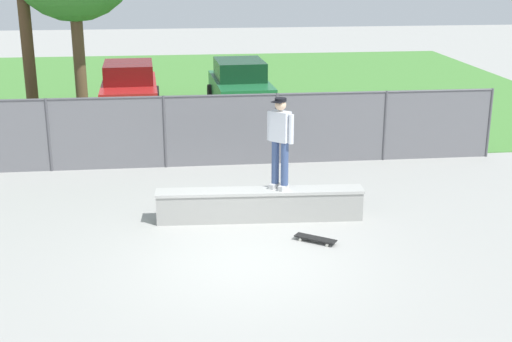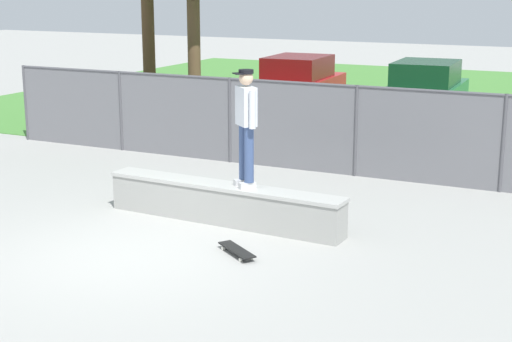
# 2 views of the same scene
# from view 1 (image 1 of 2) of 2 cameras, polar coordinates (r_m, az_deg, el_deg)

# --- Properties ---
(ground_plane) EXTENTS (80.00, 80.00, 0.00)m
(ground_plane) POSITION_cam_1_polar(r_m,az_deg,el_deg) (12.25, -0.94, -7.44)
(ground_plane) COLOR #9E9E99
(grass_strip) EXTENTS (26.04, 20.00, 0.02)m
(grass_strip) POSITION_cam_1_polar(r_m,az_deg,el_deg) (27.72, -4.28, 6.65)
(grass_strip) COLOR #478438
(grass_strip) RESTS_ON ground
(concrete_ledge) EXTENTS (4.17, 0.69, 0.64)m
(concrete_ledge) POSITION_cam_1_polar(r_m,az_deg,el_deg) (13.99, 0.32, -2.77)
(concrete_ledge) COLOR #999993
(concrete_ledge) RESTS_ON ground
(skateboarder) EXTENTS (0.48, 0.44, 1.84)m
(skateboarder) POSITION_cam_1_polar(r_m,az_deg,el_deg) (13.66, 1.99, 2.65)
(skateboarder) COLOR beige
(skateboarder) RESTS_ON concrete_ledge
(skateboard) EXTENTS (0.77, 0.63, 0.09)m
(skateboard) POSITION_cam_1_polar(r_m,az_deg,el_deg) (13.06, 4.89, -5.53)
(skateboard) COLOR black
(skateboard) RESTS_ON ground
(chainlink_fence) EXTENTS (14.11, 0.07, 1.82)m
(chainlink_fence) POSITION_cam_1_polar(r_m,az_deg,el_deg) (17.45, -2.87, 3.59)
(chainlink_fence) COLOR #4C4C51
(chainlink_fence) RESTS_ON ground
(car_red) EXTENTS (2.16, 4.28, 1.66)m
(car_red) POSITION_cam_1_polar(r_m,az_deg,el_deg) (23.96, -10.34, 6.74)
(car_red) COLOR #B21E1E
(car_red) RESTS_ON ground
(car_green) EXTENTS (2.16, 4.28, 1.66)m
(car_green) POSITION_cam_1_polar(r_m,az_deg,el_deg) (24.12, -1.30, 7.09)
(car_green) COLOR #1E6638
(car_green) RESTS_ON ground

